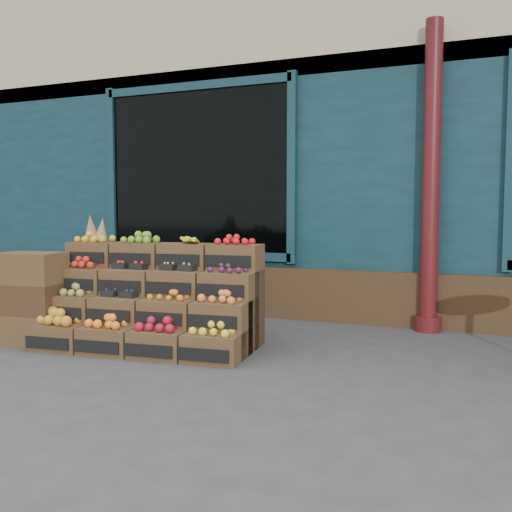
% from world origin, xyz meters
% --- Properties ---
extents(ground, '(60.00, 60.00, 0.00)m').
position_xyz_m(ground, '(0.00, 0.00, 0.00)').
color(ground, '#3A3A3C').
rests_on(ground, ground).
extents(shop_facade, '(12.00, 6.24, 4.80)m').
position_xyz_m(shop_facade, '(0.00, 5.11, 2.40)').
color(shop_facade, '#0F2D35').
rests_on(shop_facade, ground).
extents(crate_display, '(2.05, 1.15, 1.23)m').
position_xyz_m(crate_display, '(-1.13, 0.40, 0.38)').
color(crate_display, '#4B351D').
rests_on(crate_display, ground).
extents(spare_crates, '(0.63, 0.47, 0.87)m').
position_xyz_m(spare_crates, '(-2.22, 0.02, 0.44)').
color(spare_crates, '#4B351D').
rests_on(spare_crates, ground).
extents(shopkeeper, '(0.86, 0.64, 2.14)m').
position_xyz_m(shopkeeper, '(-1.53, 2.77, 1.07)').
color(shopkeeper, '#14461F').
rests_on(shopkeeper, ground).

